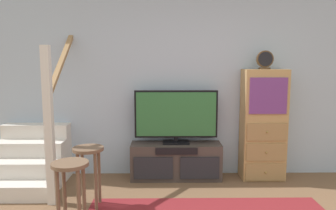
# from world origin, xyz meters

# --- Properties ---
(back_wall) EXTENTS (6.40, 0.12, 2.70)m
(back_wall) POSITION_xyz_m (0.00, 2.46, 1.35)
(back_wall) COLOR #A8BCD1
(back_wall) RESTS_ON ground_plane
(media_console) EXTENTS (1.25, 0.38, 0.50)m
(media_console) POSITION_xyz_m (-0.30, 2.19, 0.25)
(media_console) COLOR #423833
(media_console) RESTS_ON ground_plane
(television) EXTENTS (1.14, 0.22, 0.74)m
(television) POSITION_xyz_m (-0.30, 2.22, 0.89)
(television) COLOR black
(television) RESTS_ON media_console
(side_cabinet) EXTENTS (0.58, 0.38, 1.52)m
(side_cabinet) POSITION_xyz_m (0.90, 2.20, 0.76)
(side_cabinet) COLOR tan
(side_cabinet) RESTS_ON ground_plane
(desk_clock) EXTENTS (0.22, 0.08, 0.25)m
(desk_clock) POSITION_xyz_m (0.89, 2.19, 1.65)
(desk_clock) COLOR #4C3823
(desk_clock) RESTS_ON side_cabinet
(staircase) EXTENTS (1.00, 1.36, 2.20)m
(staircase) POSITION_xyz_m (-2.24, 2.20, 0.37)
(staircase) COLOR silver
(staircase) RESTS_ON ground_plane
(bar_stool_near) EXTENTS (0.34, 0.34, 0.71)m
(bar_stool_near) POSITION_xyz_m (-1.33, 0.72, 0.52)
(bar_stool_near) COLOR brown
(bar_stool_near) RESTS_ON ground_plane
(bar_stool_far) EXTENTS (0.34, 0.34, 0.69)m
(bar_stool_far) POSITION_xyz_m (-1.30, 1.31, 0.51)
(bar_stool_far) COLOR brown
(bar_stool_far) RESTS_ON ground_plane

